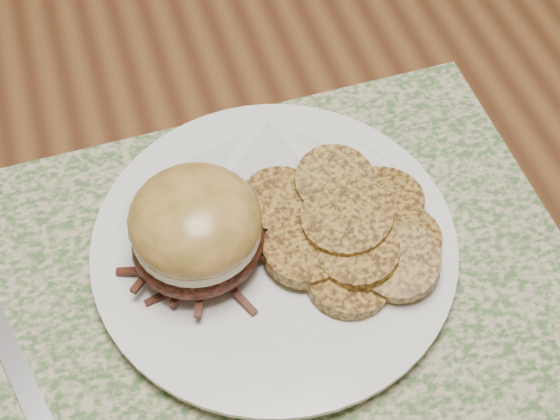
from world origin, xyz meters
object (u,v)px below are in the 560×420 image
Objects in this scene: dinner_plate at (274,246)px; fork at (2,333)px; dining_table at (424,56)px; pork_sandwich at (196,229)px.

dinner_plate is 0.21m from fork.
dining_table is at bearing 14.63° from fork.
pork_sandwich is (-0.06, 0.00, 0.04)m from dinner_plate.
pork_sandwich is at bearing -142.15° from dining_table.
fork is at bearing -151.53° from dining_table.
dining_table is 0.52m from fork.
fork reaches higher than dining_table.
dinner_plate is 0.07m from pork_sandwich.
dining_table is 0.40m from pork_sandwich.
dining_table is 8.10× the size of fork.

